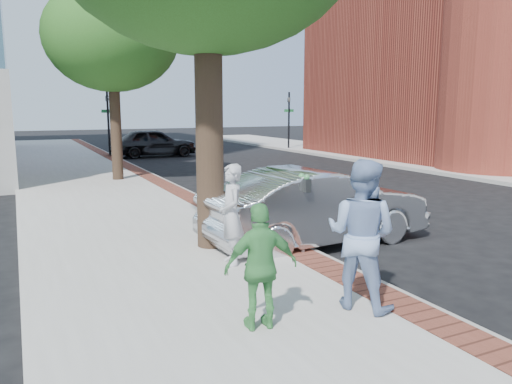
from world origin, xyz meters
TOP-DOWN VIEW (x-y plane):
  - ground at (0.00, 0.00)m, footprint 120.00×120.00m
  - sidewalk at (-1.50, 8.00)m, footprint 5.00×60.00m
  - brick_strip at (0.70, 8.00)m, footprint 0.60×60.00m
  - curb at (1.05, 8.00)m, footprint 0.10×60.00m
  - sidewalk_far at (14.50, 8.00)m, footprint 5.00×60.00m
  - church at (20.98, 13.13)m, footprint 19.00×16.00m
  - signal_near at (0.90, 22.00)m, footprint 0.70×0.15m
  - signal_far at (12.50, 22.00)m, footprint 0.70×0.15m
  - tree_far at (-0.50, 12.00)m, footprint 4.80×4.80m
  - parking_meter at (0.77, 0.72)m, footprint 0.12×0.32m
  - person_gray at (-0.69, 0.67)m, footprint 0.50×0.68m
  - person_officer at (0.14, -1.79)m, footprint 1.15×1.22m
  - person_green at (-1.35, -1.81)m, footprint 0.95×0.51m
  - sedan_silver at (1.60, 1.55)m, footprint 4.93×2.00m
  - bg_car at (3.28, 21.41)m, footprint 4.80×1.96m

SIDE VIEW (x-z plane):
  - ground at x=0.00m, z-range 0.00..0.00m
  - sidewalk at x=-1.50m, z-range 0.00..0.15m
  - curb at x=1.05m, z-range 0.00..0.15m
  - sidewalk_far at x=14.50m, z-range 0.00..0.15m
  - brick_strip at x=0.70m, z-range 0.15..0.16m
  - sedan_silver at x=1.60m, z-range 0.00..1.59m
  - bg_car at x=3.28m, z-range 0.00..1.63m
  - person_green at x=-1.35m, z-range 0.15..1.70m
  - person_gray at x=-0.69m, z-range 0.15..1.88m
  - person_officer at x=0.14m, z-range 0.15..2.15m
  - parking_meter at x=0.77m, z-range 0.47..1.94m
  - signal_near at x=0.90m, z-range 0.35..4.15m
  - signal_far at x=12.50m, z-range 0.35..4.15m
  - tree_far at x=-0.50m, z-range 1.73..8.87m
  - church at x=20.98m, z-range -2.94..17.46m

